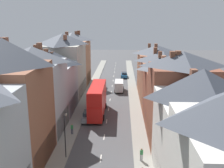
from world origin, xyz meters
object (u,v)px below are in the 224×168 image
object	(u,v)px
pedestrian_mid_right	(72,128)
street_lamp	(65,133)
delivery_van	(119,86)
double_decker_bus_lead	(97,99)
car_near_silver	(124,75)
car_near_blue	(88,116)
pedestrian_mid_left	(141,154)

from	to	relation	value
pedestrian_mid_right	street_lamp	xyz separation A→B (m)	(0.49, -6.49, 2.21)
delivery_van	pedestrian_mid_right	world-z (taller)	delivery_van
double_decker_bus_lead	pedestrian_mid_right	xyz separation A→B (m)	(-2.93, -8.76, -1.78)
car_near_silver	street_lamp	distance (m)	46.63
car_near_blue	street_lamp	xyz separation A→B (m)	(-1.15, -12.22, 2.40)
car_near_silver	delivery_van	bearing A→B (deg)	-94.99
car_near_silver	pedestrian_mid_right	bearing A→B (deg)	-101.23
street_lamp	pedestrian_mid_left	bearing A→B (deg)	-3.92
street_lamp	double_decker_bus_lead	bearing A→B (deg)	80.91
delivery_van	car_near_silver	bearing A→B (deg)	85.01
delivery_van	pedestrian_mid_right	distance (m)	25.46
car_near_silver	street_lamp	xyz separation A→B (m)	(-7.35, -45.98, 2.43)
pedestrian_mid_right	street_lamp	size ratio (longest dim) A/B	0.29
pedestrian_mid_right	car_near_blue	bearing A→B (deg)	74.04
pedestrian_mid_right	street_lamp	bearing A→B (deg)	-85.69
double_decker_bus_lead	pedestrian_mid_left	distance (m)	17.33
car_near_silver	pedestrian_mid_right	size ratio (longest dim) A/B	2.67
delivery_van	pedestrian_mid_right	xyz separation A→B (m)	(-6.54, -24.60, -0.30)
car_near_silver	pedestrian_mid_left	distance (m)	46.64
pedestrian_mid_left	pedestrian_mid_right	world-z (taller)	same
car_near_silver	pedestrian_mid_left	world-z (taller)	pedestrian_mid_left
pedestrian_mid_left	pedestrian_mid_right	bearing A→B (deg)	143.54
pedestrian_mid_left	street_lamp	bearing A→B (deg)	176.08
car_near_blue	delivery_van	bearing A→B (deg)	75.44
double_decker_bus_lead	pedestrian_mid_left	world-z (taller)	double_decker_bus_lead
car_near_blue	pedestrian_mid_right	size ratio (longest dim) A/B	2.82
double_decker_bus_lead	delivery_van	bearing A→B (deg)	77.16
car_near_silver	pedestrian_mid_left	size ratio (longest dim) A/B	2.67
car_near_blue	pedestrian_mid_left	distance (m)	15.13
delivery_van	car_near_blue	bearing A→B (deg)	-104.56
double_decker_bus_lead	car_near_blue	xyz separation A→B (m)	(-1.29, -3.03, -1.97)
street_lamp	car_near_silver	bearing A→B (deg)	80.92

